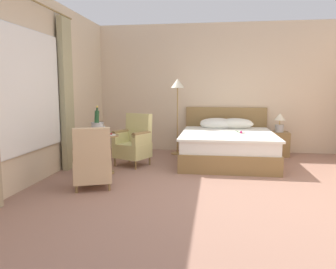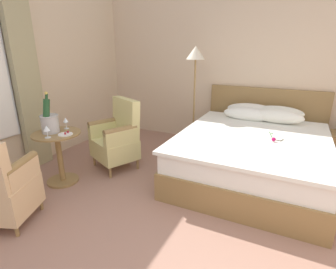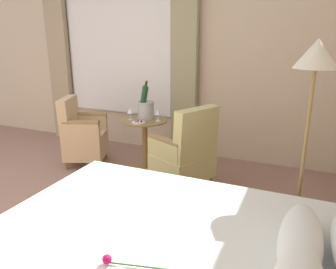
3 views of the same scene
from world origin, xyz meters
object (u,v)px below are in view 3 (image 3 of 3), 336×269
object	(u,v)px
side_table_round	(145,142)
snack_plate	(138,122)
armchair_by_window	(185,154)
armchair_facing_bed	(83,135)
champagne_bucket	(146,107)
wine_glass_near_edge	(158,113)
wine_glass_near_bucket	(130,111)
floor_lamp_brass	(313,86)

from	to	relation	value
side_table_round	snack_plate	world-z (taller)	snack_plate
armchair_by_window	armchair_facing_bed	size ratio (longest dim) A/B	1.08
champagne_bucket	wine_glass_near_edge	bearing A→B (deg)	74.28
wine_glass_near_edge	snack_plate	world-z (taller)	wine_glass_near_edge
side_table_round	champagne_bucket	size ratio (longest dim) A/B	1.33
wine_glass_near_bucket	wine_glass_near_edge	bearing A→B (deg)	101.33
snack_plate	floor_lamp_brass	bearing A→B (deg)	63.77
side_table_round	armchair_facing_bed	bearing A→B (deg)	-80.12
wine_glass_near_bucket	armchair_facing_bed	world-z (taller)	armchair_facing_bed
floor_lamp_brass	armchair_facing_bed	distance (m)	3.06
snack_plate	armchair_by_window	bearing A→B (deg)	72.31
side_table_round	armchair_by_window	world-z (taller)	armchair_by_window
floor_lamp_brass	snack_plate	bearing A→B (deg)	-116.23
armchair_facing_bed	side_table_round	bearing A→B (deg)	99.88
armchair_facing_bed	snack_plate	bearing A→B (deg)	89.51
side_table_round	champagne_bucket	bearing A→B (deg)	-166.78
floor_lamp_brass	wine_glass_near_edge	distance (m)	2.11
floor_lamp_brass	wine_glass_near_bucket	size ratio (longest dim) A/B	11.33
wine_glass_near_edge	snack_plate	distance (m)	0.27
side_table_round	armchair_by_window	bearing A→B (deg)	61.32
floor_lamp_brass	snack_plate	distance (m)	2.21
champagne_bucket	wine_glass_near_bucket	bearing A→B (deg)	-50.71
side_table_round	armchair_facing_bed	distance (m)	0.88
wine_glass_near_edge	armchair_facing_bed	world-z (taller)	armchair_facing_bed
floor_lamp_brass	champagne_bucket	distance (m)	2.29
wine_glass_near_edge	armchair_facing_bed	xyz separation A→B (m)	(0.17, -1.05, -0.37)
snack_plate	armchair_facing_bed	bearing A→B (deg)	-90.49
champagne_bucket	wine_glass_near_bucket	size ratio (longest dim) A/B	3.39
wine_glass_near_bucket	wine_glass_near_edge	size ratio (longest dim) A/B	1.01
floor_lamp_brass	armchair_by_window	distance (m)	1.66
wine_glass_near_bucket	armchair_by_window	xyz separation A→B (m)	(0.33, 0.87, -0.33)
wine_glass_near_edge	side_table_round	bearing A→B (deg)	-85.26
wine_glass_near_bucket	armchair_by_window	bearing A→B (deg)	69.41
wine_glass_near_bucket	snack_plate	xyz separation A→B (m)	(0.10, 0.17, -0.10)
floor_lamp_brass	armchair_facing_bed	bearing A→B (deg)	-108.80
champagne_bucket	floor_lamp_brass	bearing A→B (deg)	58.64
snack_plate	armchair_facing_bed	world-z (taller)	armchair_facing_bed
floor_lamp_brass	armchair_facing_bed	xyz separation A→B (m)	(-0.94, -2.75, -0.96)
side_table_round	snack_plate	bearing A→B (deg)	-0.66
champagne_bucket	armchair_by_window	size ratio (longest dim) A/B	0.51
wine_glass_near_bucket	armchair_by_window	world-z (taller)	armchair_by_window
armchair_facing_bed	floor_lamp_brass	bearing A→B (deg)	71.20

